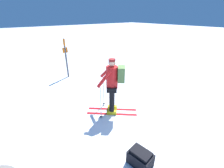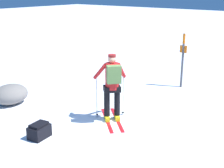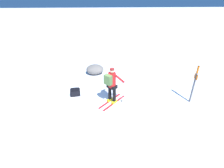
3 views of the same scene
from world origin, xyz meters
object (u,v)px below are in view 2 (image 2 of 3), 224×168
Objects in this scene: trail_marker at (183,56)px; rock_boulder at (10,94)px; dropped_backpack at (39,131)px; skier at (112,83)px.

rock_boulder is (4.57, -3.19, -0.79)m from trail_marker.
trail_marker reaches higher than rock_boulder.
trail_marker is (-5.46, 0.81, 0.91)m from dropped_backpack.
rock_boulder is at bearing -73.81° from skier.
trail_marker is at bearing 145.09° from rock_boulder.
rock_boulder reaches higher than dropped_backpack.
skier is at bearing -1.61° from trail_marker.
trail_marker is 1.74× the size of rock_boulder.
dropped_backpack is at bearing -8.40° from trail_marker.
skier is at bearing 106.19° from rock_boulder.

